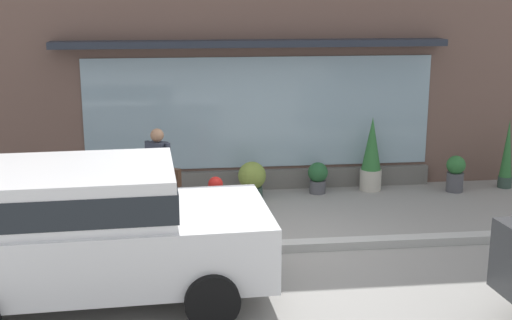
{
  "coord_description": "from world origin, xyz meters",
  "views": [
    {
      "loc": [
        -1.37,
        -9.15,
        3.54
      ],
      "look_at": [
        -0.13,
        1.2,
        0.99
      ],
      "focal_mm": 47.66,
      "sensor_mm": 36.0,
      "label": 1
    }
  ],
  "objects_px": {
    "potted_plant_low_front": "(318,177)",
    "potted_plant_corner_tall": "(507,155)",
    "potted_plant_window_center": "(455,173)",
    "parked_car_white": "(90,226)",
    "potted_plant_by_entrance": "(371,155)",
    "pedestrian_with_handbag": "(160,171)",
    "fire_hydrant": "(216,204)",
    "potted_plant_window_right": "(252,179)"
  },
  "relations": [
    {
      "from": "fire_hydrant",
      "to": "potted_plant_by_entrance",
      "type": "bearing_deg",
      "value": 32.45
    },
    {
      "from": "fire_hydrant",
      "to": "potted_plant_corner_tall",
      "type": "relative_size",
      "value": 0.65
    },
    {
      "from": "potted_plant_corner_tall",
      "to": "potted_plant_window_right",
      "type": "height_order",
      "value": "potted_plant_corner_tall"
    },
    {
      "from": "potted_plant_corner_tall",
      "to": "potted_plant_window_center",
      "type": "height_order",
      "value": "potted_plant_corner_tall"
    },
    {
      "from": "pedestrian_with_handbag",
      "to": "potted_plant_window_center",
      "type": "bearing_deg",
      "value": 45.72
    },
    {
      "from": "potted_plant_window_right",
      "to": "potted_plant_by_entrance",
      "type": "relative_size",
      "value": 0.49
    },
    {
      "from": "parked_car_white",
      "to": "potted_plant_by_entrance",
      "type": "height_order",
      "value": "parked_car_white"
    },
    {
      "from": "fire_hydrant",
      "to": "pedestrian_with_handbag",
      "type": "height_order",
      "value": "pedestrian_with_handbag"
    },
    {
      "from": "pedestrian_with_handbag",
      "to": "potted_plant_window_center",
      "type": "xyz_separation_m",
      "value": [
        5.34,
        1.26,
        -0.53
      ]
    },
    {
      "from": "parked_car_white",
      "to": "pedestrian_with_handbag",
      "type": "bearing_deg",
      "value": 70.96
    },
    {
      "from": "potted_plant_window_center",
      "to": "potted_plant_corner_tall",
      "type": "bearing_deg",
      "value": 7.73
    },
    {
      "from": "pedestrian_with_handbag",
      "to": "potted_plant_by_entrance",
      "type": "height_order",
      "value": "pedestrian_with_handbag"
    },
    {
      "from": "potted_plant_corner_tall",
      "to": "potted_plant_by_entrance",
      "type": "bearing_deg",
      "value": 176.77
    },
    {
      "from": "pedestrian_with_handbag",
      "to": "potted_plant_window_right",
      "type": "height_order",
      "value": "pedestrian_with_handbag"
    },
    {
      "from": "potted_plant_window_center",
      "to": "potted_plant_low_front",
      "type": "bearing_deg",
      "value": 175.72
    },
    {
      "from": "parked_car_white",
      "to": "potted_plant_low_front",
      "type": "height_order",
      "value": "parked_car_white"
    },
    {
      "from": "fire_hydrant",
      "to": "pedestrian_with_handbag",
      "type": "relative_size",
      "value": 0.55
    },
    {
      "from": "potted_plant_low_front",
      "to": "potted_plant_window_right",
      "type": "distance_m",
      "value": 1.25
    },
    {
      "from": "fire_hydrant",
      "to": "potted_plant_by_entrance",
      "type": "height_order",
      "value": "potted_plant_by_entrance"
    },
    {
      "from": "fire_hydrant",
      "to": "potted_plant_window_right",
      "type": "distance_m",
      "value": 1.76
    },
    {
      "from": "potted_plant_window_center",
      "to": "parked_car_white",
      "type": "bearing_deg",
      "value": -147.81
    },
    {
      "from": "fire_hydrant",
      "to": "potted_plant_by_entrance",
      "type": "relative_size",
      "value": 0.62
    },
    {
      "from": "pedestrian_with_handbag",
      "to": "potted_plant_corner_tall",
      "type": "bearing_deg",
      "value": 44.83
    },
    {
      "from": "fire_hydrant",
      "to": "pedestrian_with_handbag",
      "type": "bearing_deg",
      "value": 157.33
    },
    {
      "from": "pedestrian_with_handbag",
      "to": "potted_plant_low_front",
      "type": "xyz_separation_m",
      "value": [
        2.81,
        1.45,
        -0.57
      ]
    },
    {
      "from": "pedestrian_with_handbag",
      "to": "potted_plant_corner_tall",
      "type": "distance_m",
      "value": 6.53
    },
    {
      "from": "pedestrian_with_handbag",
      "to": "parked_car_white",
      "type": "height_order",
      "value": "parked_car_white"
    },
    {
      "from": "fire_hydrant",
      "to": "potted_plant_window_right",
      "type": "relative_size",
      "value": 1.27
    },
    {
      "from": "potted_plant_low_front",
      "to": "potted_plant_window_center",
      "type": "relative_size",
      "value": 0.85
    },
    {
      "from": "potted_plant_by_entrance",
      "to": "parked_car_white",
      "type": "bearing_deg",
      "value": -138.02
    },
    {
      "from": "pedestrian_with_handbag",
      "to": "parked_car_white",
      "type": "relative_size",
      "value": 0.38
    },
    {
      "from": "potted_plant_low_front",
      "to": "potted_plant_corner_tall",
      "type": "bearing_deg",
      "value": -0.77
    },
    {
      "from": "fire_hydrant",
      "to": "potted_plant_window_center",
      "type": "xyz_separation_m",
      "value": [
        4.5,
        1.61,
        -0.06
      ]
    },
    {
      "from": "fire_hydrant",
      "to": "parked_car_white",
      "type": "distance_m",
      "value": 2.79
    },
    {
      "from": "potted_plant_low_front",
      "to": "potted_plant_corner_tall",
      "type": "distance_m",
      "value": 3.59
    },
    {
      "from": "fire_hydrant",
      "to": "pedestrian_with_handbag",
      "type": "xyz_separation_m",
      "value": [
        -0.84,
        0.35,
        0.46
      ]
    },
    {
      "from": "potted_plant_window_right",
      "to": "potted_plant_by_entrance",
      "type": "distance_m",
      "value": 2.28
    },
    {
      "from": "fire_hydrant",
      "to": "parked_car_white",
      "type": "relative_size",
      "value": 0.21
    },
    {
      "from": "pedestrian_with_handbag",
      "to": "parked_car_white",
      "type": "distance_m",
      "value": 2.69
    },
    {
      "from": "parked_car_white",
      "to": "potted_plant_by_entrance",
      "type": "bearing_deg",
      "value": 39.34
    },
    {
      "from": "parked_car_white",
      "to": "potted_plant_low_front",
      "type": "xyz_separation_m",
      "value": [
        3.56,
        4.03,
        -0.6
      ]
    },
    {
      "from": "potted_plant_low_front",
      "to": "potted_plant_by_entrance",
      "type": "bearing_deg",
      "value": 5.38
    }
  ]
}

